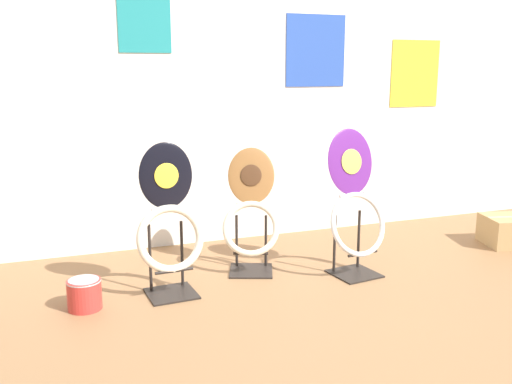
# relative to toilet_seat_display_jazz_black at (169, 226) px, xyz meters

# --- Properties ---
(ground_plane) EXTENTS (14.00, 14.00, 0.00)m
(ground_plane) POSITION_rel_toilet_seat_display_jazz_black_xyz_m (0.89, -1.18, -0.42)
(ground_plane) COLOR #8E6642
(wall_back) EXTENTS (8.00, 0.07, 2.60)m
(wall_back) POSITION_rel_toilet_seat_display_jazz_black_xyz_m (0.89, 0.98, 0.88)
(wall_back) COLOR silver
(wall_back) RESTS_ON ground_plane
(toilet_seat_display_jazz_black) EXTENTS (0.41, 0.30, 0.90)m
(toilet_seat_display_jazz_black) POSITION_rel_toilet_seat_display_jazz_black_xyz_m (0.00, 0.00, 0.00)
(toilet_seat_display_jazz_black) COLOR black
(toilet_seat_display_jazz_black) RESTS_ON ground_plane
(toilet_seat_display_woodgrain) EXTENTS (0.43, 0.41, 0.81)m
(toilet_seat_display_woodgrain) POSITION_rel_toilet_seat_display_jazz_black_xyz_m (0.59, 0.22, -0.06)
(toilet_seat_display_woodgrain) COLOR black
(toilet_seat_display_woodgrain) RESTS_ON ground_plane
(toilet_seat_display_purple_note) EXTENTS (0.44, 0.31, 0.94)m
(toilet_seat_display_purple_note) POSITION_rel_toilet_seat_display_jazz_black_xyz_m (1.19, -0.07, 0.02)
(toilet_seat_display_purple_note) COLOR black
(toilet_seat_display_purple_note) RESTS_ON ground_plane
(paint_can) EXTENTS (0.19, 0.19, 0.17)m
(paint_can) POSITION_rel_toilet_seat_display_jazz_black_xyz_m (-0.50, -0.03, -0.33)
(paint_can) COLOR red
(paint_can) RESTS_ON ground_plane
(storage_box) EXTENTS (0.41, 0.41, 0.22)m
(storage_box) POSITION_rel_toilet_seat_display_jazz_black_xyz_m (2.61, 0.08, -0.31)
(storage_box) COLOR tan
(storage_box) RESTS_ON ground_plane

